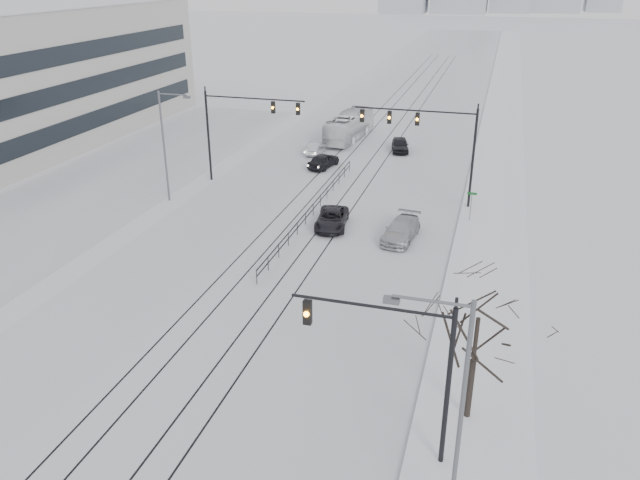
% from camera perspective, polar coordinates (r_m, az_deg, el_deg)
% --- Properties ---
extents(road, '(22.00, 260.00, 0.02)m').
position_cam_1_polar(road, '(76.64, 5.94, 10.17)').
color(road, silver).
rests_on(road, ground).
extents(sidewalk_east, '(5.00, 260.00, 0.16)m').
position_cam_1_polar(sidewalk_east, '(75.50, 16.19, 9.21)').
color(sidewalk_east, silver).
rests_on(sidewalk_east, ground).
extents(curb, '(0.10, 260.00, 0.12)m').
position_cam_1_polar(curb, '(75.53, 14.32, 9.40)').
color(curb, gray).
rests_on(curb, ground).
extents(parking_strip, '(14.00, 60.00, 0.03)m').
position_cam_1_polar(parking_strip, '(61.27, -17.52, 5.71)').
color(parking_strip, silver).
rests_on(parking_strip, ground).
extents(tram_rails, '(5.30, 180.00, 0.01)m').
position_cam_1_polar(tram_rails, '(57.78, 2.25, 5.76)').
color(tram_rails, black).
rests_on(tram_rails, ground).
extents(traffic_mast_near, '(6.10, 0.37, 7.00)m').
position_cam_1_polar(traffic_mast_near, '(23.61, 7.85, -10.77)').
color(traffic_mast_near, black).
rests_on(traffic_mast_near, ground).
extents(traffic_mast_ne, '(9.60, 0.37, 8.00)m').
position_cam_1_polar(traffic_mast_ne, '(50.10, 10.13, 9.42)').
color(traffic_mast_ne, black).
rests_on(traffic_mast_ne, ground).
extents(traffic_mast_nw, '(9.10, 0.37, 8.00)m').
position_cam_1_polar(traffic_mast_nw, '(55.28, -7.45, 10.72)').
color(traffic_mast_nw, black).
rests_on(traffic_mast_nw, ground).
extents(street_light_east, '(2.73, 0.25, 9.00)m').
position_cam_1_polar(street_light_east, '(20.70, 12.02, -14.53)').
color(street_light_east, '#595B60').
rests_on(street_light_east, ground).
extents(street_light_west, '(2.73, 0.25, 9.00)m').
position_cam_1_polar(street_light_west, '(51.78, -13.85, 8.94)').
color(street_light_west, '#595B60').
rests_on(street_light_west, ground).
extents(bare_tree, '(4.40, 4.40, 6.10)m').
position_cam_1_polar(bare_tree, '(26.07, 14.17, -7.91)').
color(bare_tree, black).
rests_on(bare_tree, ground).
extents(median_fence, '(0.06, 24.00, 1.00)m').
position_cam_1_polar(median_fence, '(48.51, -0.62, 2.83)').
color(median_fence, black).
rests_on(median_fence, ground).
extents(street_sign, '(0.70, 0.06, 2.40)m').
position_cam_1_polar(street_sign, '(48.22, 13.66, 3.37)').
color(street_sign, '#595B60').
rests_on(street_sign, ground).
extents(sedan_sb_inner, '(2.52, 4.45, 1.43)m').
position_cam_1_polar(sedan_sb_inner, '(60.40, 0.32, 7.27)').
color(sedan_sb_inner, black).
rests_on(sedan_sb_inner, ground).
extents(sedan_sb_outer, '(1.32, 3.80, 1.25)m').
position_cam_1_polar(sedan_sb_outer, '(65.08, -0.40, 8.41)').
color(sedan_sb_outer, '#AEB0B6').
rests_on(sedan_sb_outer, ground).
extents(sedan_nb_front, '(2.78, 4.95, 1.31)m').
position_cam_1_polar(sedan_nb_front, '(46.29, 1.09, 1.94)').
color(sedan_nb_front, black).
rests_on(sedan_nb_front, ground).
extents(sedan_nb_right, '(2.48, 5.08, 1.42)m').
position_cam_1_polar(sedan_nb_right, '(44.51, 7.41, 0.90)').
color(sedan_nb_right, '#AAACB1').
rests_on(sedan_nb_right, ground).
extents(sedan_nb_far, '(2.51, 4.43, 1.42)m').
position_cam_1_polar(sedan_nb_far, '(66.50, 7.34, 8.63)').
color(sedan_nb_far, black).
rests_on(sedan_nb_far, ground).
extents(box_truck, '(3.39, 10.86, 2.98)m').
position_cam_1_polar(box_truck, '(70.58, 2.69, 10.33)').
color(box_truck, silver).
rests_on(box_truck, ground).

